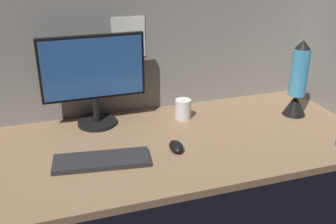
# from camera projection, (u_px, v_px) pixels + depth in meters

# --- Properties ---
(ground_plane) EXTENTS (1.80, 0.80, 0.03)m
(ground_plane) POSITION_uv_depth(u_px,v_px,m) (171.00, 142.00, 1.72)
(ground_plane) COLOR #8C6B4C
(cubicle_wall_back) EXTENTS (1.80, 0.06, 0.78)m
(cubicle_wall_back) POSITION_uv_depth(u_px,v_px,m) (147.00, 31.00, 1.88)
(cubicle_wall_back) COLOR gray
(cubicle_wall_back) RESTS_ON ground_plane
(monitor) EXTENTS (0.47, 0.18, 0.42)m
(monitor) POSITION_uv_depth(u_px,v_px,m) (93.00, 76.00, 1.76)
(monitor) COLOR black
(monitor) RESTS_ON ground_plane
(keyboard) EXTENTS (0.38, 0.18, 0.02)m
(keyboard) POSITION_uv_depth(u_px,v_px,m) (102.00, 160.00, 1.53)
(keyboard) COLOR #262628
(keyboard) RESTS_ON ground_plane
(mouse) EXTENTS (0.06, 0.10, 0.03)m
(mouse) POSITION_uv_depth(u_px,v_px,m) (176.00, 146.00, 1.61)
(mouse) COLOR black
(mouse) RESTS_ON ground_plane
(mug_ceramic_white) EXTENTS (0.08, 0.08, 0.10)m
(mug_ceramic_white) POSITION_uv_depth(u_px,v_px,m) (183.00, 109.00, 1.89)
(mug_ceramic_white) COLOR white
(mug_ceramic_white) RESTS_ON ground_plane
(lava_lamp) EXTENTS (0.11, 0.11, 0.37)m
(lava_lamp) POSITION_uv_depth(u_px,v_px,m) (298.00, 84.00, 1.89)
(lava_lamp) COLOR black
(lava_lamp) RESTS_ON ground_plane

